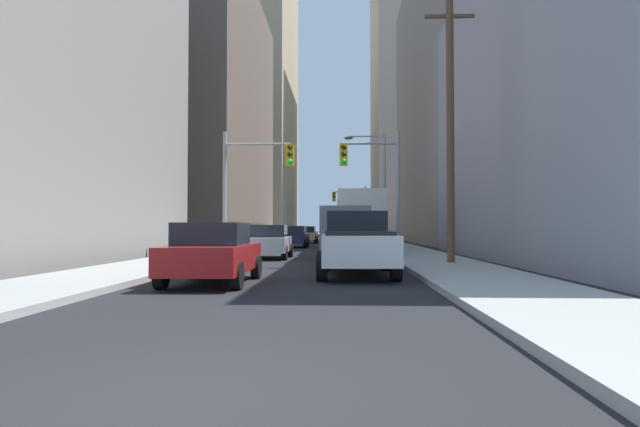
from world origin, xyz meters
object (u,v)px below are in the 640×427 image
at_px(sedan_maroon, 344,234).
at_px(traffic_signal_near_left, 255,173).
at_px(city_bus, 358,219).
at_px(cargo_van_grey, 346,230).
at_px(sedan_red, 213,253).
at_px(sedan_silver, 269,241).
at_px(traffic_signal_far_right, 351,204).
at_px(sedan_navy, 294,237).
at_px(traffic_signal_near_right, 373,173).
at_px(pickup_truck_white, 357,243).
at_px(sedan_beige, 307,235).

xyz_separation_m(sedan_maroon, traffic_signal_near_left, (-4.40, -24.70, 3.25)).
xyz_separation_m(city_bus, cargo_van_grey, (-0.80, -9.57, -0.64)).
xyz_separation_m(city_bus, traffic_signal_near_left, (-5.16, -7.53, 2.10)).
height_order(sedan_red, sedan_maroon, same).
distance_m(sedan_silver, traffic_signal_far_right, 36.06).
relative_size(sedan_red, sedan_navy, 0.99).
xyz_separation_m(cargo_van_grey, sedan_maroon, (0.04, 26.74, -0.52)).
distance_m(city_bus, sedan_maroon, 17.23).
distance_m(sedan_red, traffic_signal_near_right, 13.38).
bearing_deg(sedan_navy, pickup_truck_white, -80.15).
xyz_separation_m(city_bus, pickup_truck_white, (-0.56, -17.00, -1.00)).
height_order(sedan_red, traffic_signal_near_left, traffic_signal_near_left).
bearing_deg(sedan_beige, traffic_signal_far_right, 69.48).
bearing_deg(sedan_beige, pickup_truck_white, -83.69).
bearing_deg(traffic_signal_far_right, pickup_truck_white, -90.81).
height_order(cargo_van_grey, sedan_beige, cargo_van_grey).
xyz_separation_m(sedan_silver, traffic_signal_near_left, (-0.85, 1.19, 3.25)).
xyz_separation_m(sedan_silver, sedan_beige, (0.14, 24.35, 0.00)).
height_order(sedan_silver, traffic_signal_near_right, traffic_signal_near_right).
relative_size(city_bus, sedan_silver, 2.72).
xyz_separation_m(sedan_beige, traffic_signal_near_left, (-0.99, -23.16, 3.25)).
relative_size(sedan_navy, sedan_beige, 1.00).
distance_m(sedan_red, traffic_signal_far_right, 46.86).
height_order(sedan_beige, traffic_signal_near_left, traffic_signal_near_left).
xyz_separation_m(sedan_silver, traffic_signal_near_right, (4.81, 1.19, 3.23)).
distance_m(sedan_silver, sedan_maroon, 26.14).
bearing_deg(traffic_signal_far_right, sedan_maroon, -94.81).
relative_size(city_bus, sedan_navy, 2.71).
bearing_deg(sedan_maroon, traffic_signal_far_right, 85.19).
height_order(sedan_silver, sedan_navy, same).
xyz_separation_m(cargo_van_grey, sedan_navy, (-3.55, 14.41, -0.52)).
distance_m(sedan_beige, traffic_signal_far_right, 12.50).
bearing_deg(city_bus, sedan_red, -102.13).
height_order(cargo_van_grey, sedan_red, cargo_van_grey).
relative_size(sedan_navy, traffic_signal_far_right, 0.71).
relative_size(sedan_silver, traffic_signal_near_left, 0.71).
bearing_deg(traffic_signal_far_right, sedan_red, -95.25).
distance_m(sedan_maroon, sedan_beige, 3.74).
distance_m(pickup_truck_white, sedan_red, 4.51).
height_order(pickup_truck_white, sedan_silver, pickup_truck_white).
bearing_deg(sedan_silver, city_bus, 63.68).
xyz_separation_m(sedan_red, sedan_silver, (-0.10, 10.90, 0.00)).
height_order(cargo_van_grey, traffic_signal_near_right, traffic_signal_near_right).
relative_size(cargo_van_grey, sedan_navy, 1.24).
xyz_separation_m(cargo_van_grey, sedan_beige, (-3.37, 25.20, -0.52)).
bearing_deg(sedan_beige, sedan_red, -90.08).
relative_size(sedan_navy, traffic_signal_near_right, 0.71).
bearing_deg(cargo_van_grey, city_bus, 85.21).
bearing_deg(cargo_van_grey, sedan_maroon, 89.91).
bearing_deg(traffic_signal_near_right, sedan_silver, -166.05).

